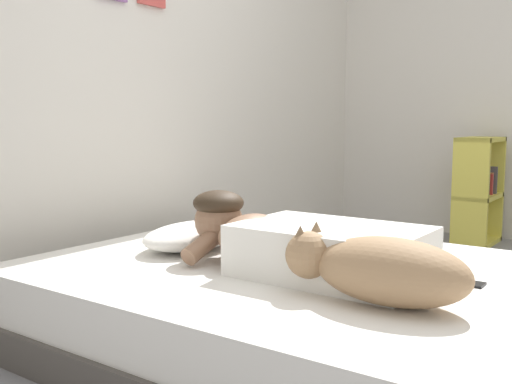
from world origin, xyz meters
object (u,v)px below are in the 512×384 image
Objects in this scene: pillow at (194,235)px; cell_phone at (462,282)px; dog at (380,269)px; bed at (308,310)px; person_lying at (297,242)px; bookshelf at (478,189)px; coffee_cup at (258,241)px.

pillow reaches higher than cell_phone.
bed is at bearing 57.17° from dog.
bed is 0.28m from person_lying.
bed is 2.39m from bookshelf.
pillow is 1.11m from cell_phone.
bed is at bearing -5.89° from person_lying.
bookshelf reaches higher than cell_phone.
coffee_cup is (0.14, 0.33, 0.20)m from bed.
coffee_cup is (0.39, 0.72, -0.07)m from dog.
bookshelf is (2.27, 0.56, 0.06)m from cell_phone.
dog is 2.66m from bookshelf.
dog is (-0.26, -0.96, 0.05)m from pillow.
pillow is 2.43m from bookshelf.
dog reaches higher than bed.
dog is at bearing -114.07° from person_lying.
bookshelf reaches higher than coffee_cup.
bookshelf reaches higher than dog.
pillow is 0.99m from dog.
person_lying is at bearing -98.16° from pillow.
dog is 4.11× the size of cell_phone.
pillow is (0.01, 0.57, 0.22)m from bed.
cell_phone is (0.18, -0.54, -0.10)m from person_lying.
cell_phone is at bearing -21.50° from dog.
bed is at bearing -90.68° from pillow.
bookshelf is at bearing 0.79° from bed.
bookshelf reaches higher than bed.
bed is at bearing 101.34° from cell_phone.
person_lying is at bearing 65.93° from dog.
coffee_cup is at bearing 172.49° from bookshelf.
person_lying is (-0.08, -0.56, 0.05)m from pillow.
pillow is at bearing 118.22° from coffee_cup.
cell_phone is (-0.03, -0.86, -0.03)m from coffee_cup.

